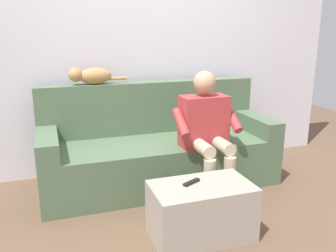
{
  "coord_description": "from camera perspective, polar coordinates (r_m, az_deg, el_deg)",
  "views": [
    {
      "loc": [
        0.95,
        2.94,
        1.43
      ],
      "look_at": [
        0.0,
        0.15,
        0.63
      ],
      "focal_mm": 38.0,
      "sensor_mm": 36.0,
      "label": 1
    }
  ],
  "objects": [
    {
      "name": "ground_plane",
      "position": [
        2.9,
        2.97,
        -14.41
      ],
      "size": [
        8.0,
        8.0,
        0.0
      ],
      "primitive_type": "plane",
      "color": "brown"
    },
    {
      "name": "back_wall",
      "position": [
        3.69,
        -3.99,
        12.83
      ],
      "size": [
        4.3,
        0.06,
        2.57
      ],
      "primitive_type": "cube",
      "color": "silver",
      "rests_on": "ground"
    },
    {
      "name": "couch",
      "position": [
        3.41,
        -1.56,
        -3.93
      ],
      "size": [
        2.17,
        0.79,
        0.94
      ],
      "color": "#516B4C",
      "rests_on": "ground"
    },
    {
      "name": "coffee_table",
      "position": [
        2.58,
        5.35,
        -13.41
      ],
      "size": [
        0.7,
        0.42,
        0.4
      ],
      "color": "#A89E8E",
      "rests_on": "ground"
    },
    {
      "name": "person_solo_seated",
      "position": [
        3.06,
        6.22,
        -0.24
      ],
      "size": [
        0.56,
        0.5,
        1.1
      ],
      "color": "#B23838",
      "rests_on": "ground"
    },
    {
      "name": "cat_on_backrest",
      "position": [
        3.38,
        -12.33,
        7.89
      ],
      "size": [
        0.54,
        0.14,
        0.17
      ],
      "color": "#B7844C",
      "rests_on": "couch"
    },
    {
      "name": "remote_black",
      "position": [
        2.51,
        3.79,
        -9.0
      ],
      "size": [
        0.14,
        0.09,
        0.02
      ],
      "primitive_type": "cube",
      "rotation": [
        0.0,
        0.0,
        3.61
      ],
      "color": "black",
      "rests_on": "coffee_table"
    }
  ]
}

